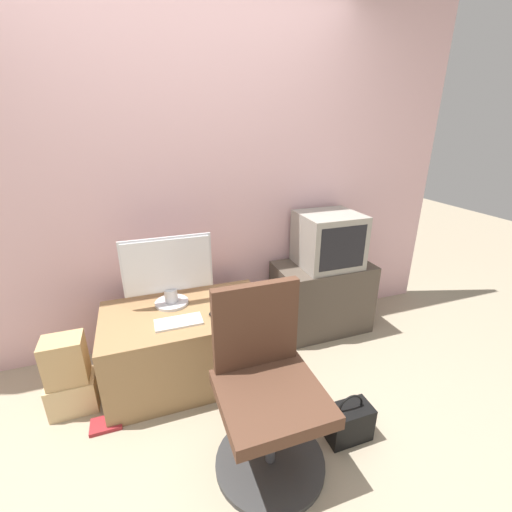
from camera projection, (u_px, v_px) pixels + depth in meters
name	position (u px, v px, depth m)	size (l,w,h in m)	color
ground_plane	(244.00, 471.00, 1.76)	(12.00, 12.00, 0.00)	tan
wall_back	(185.00, 178.00, 2.45)	(4.40, 0.05, 2.60)	beige
desk	(189.00, 344.00, 2.34)	(1.08, 0.64, 0.52)	#937047
side_stand	(321.00, 297.00, 2.89)	(0.78, 0.45, 0.59)	#4C4238
main_monitor	(169.00, 271.00, 2.25)	(0.58, 0.22, 0.48)	silver
keyboard	(179.00, 322.00, 2.11)	(0.29, 0.14, 0.01)	white
mouse	(213.00, 314.00, 2.19)	(0.05, 0.04, 0.03)	black
crt_tv	(328.00, 240.00, 2.71)	(0.47, 0.43, 0.42)	gray
office_chair	(267.00, 396.00, 1.71)	(0.57, 0.57, 0.95)	#333333
cardboard_box_lower	(73.00, 394.00, 2.11)	(0.27, 0.19, 0.22)	#D1B27F
cardboard_box_upper	(65.00, 360.00, 2.02)	(0.23, 0.18, 0.29)	tan
handbag	(349.00, 422.00, 1.91)	(0.25, 0.14, 0.30)	black
book	(106.00, 424.00, 2.02)	(0.18, 0.12, 0.02)	maroon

